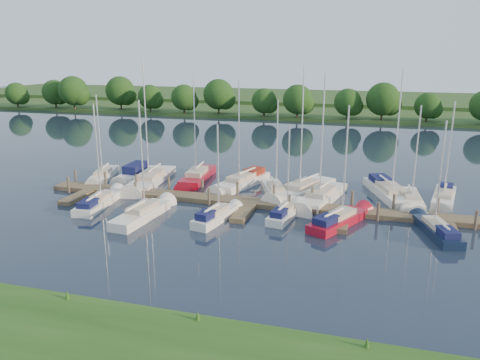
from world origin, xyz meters
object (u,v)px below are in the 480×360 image
(sailboat_n_0, at_px, (103,176))
(motorboat, at_px, (135,175))
(sailboat_n_5, at_px, (276,192))
(dock, at_px, (250,205))
(sailboat_s_2, at_px, (216,217))

(sailboat_n_0, xyz_separation_m, motorboat, (3.30, 1.00, 0.12))
(motorboat, height_order, sailboat_n_5, sailboat_n_5)
(dock, xyz_separation_m, motorboat, (-14.38, 5.96, 0.19))
(dock, bearing_deg, sailboat_s_2, -113.15)
(sailboat_n_0, xyz_separation_m, sailboat_n_5, (19.12, -0.83, 0.00))
(motorboat, xyz_separation_m, sailboat_s_2, (12.63, -10.05, -0.05))
(sailboat_s_2, bearing_deg, sailboat_n_0, 162.44)
(dock, distance_m, sailboat_n_0, 18.36)
(sailboat_n_5, height_order, sailboat_s_2, sailboat_n_5)
(dock, bearing_deg, motorboat, 157.50)
(dock, height_order, motorboat, motorboat)
(sailboat_n_0, xyz_separation_m, sailboat_s_2, (15.93, -9.05, 0.07))
(sailboat_n_0, bearing_deg, sailboat_n_5, 161.28)
(sailboat_s_2, bearing_deg, sailboat_n_5, 80.81)
(dock, height_order, sailboat_n_5, sailboat_n_5)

